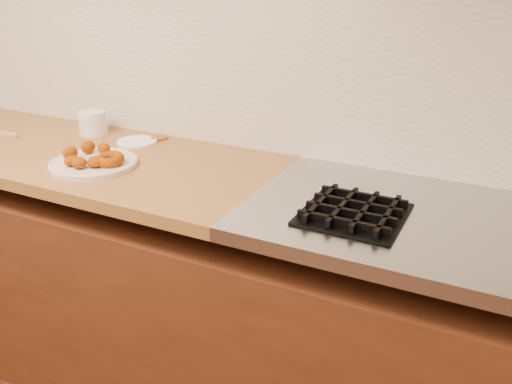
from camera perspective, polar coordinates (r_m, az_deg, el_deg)
wall_back at (r=2.01m, az=-8.55°, el=18.26°), size 4.00×0.02×2.70m
base_cabinet at (r=2.09m, az=-11.89°, el=-10.04°), size 3.60×0.60×0.77m
stovetop at (r=1.48m, az=24.19°, el=-4.39°), size 1.30×0.62×0.04m
backsplash at (r=2.02m, az=-8.49°, el=13.98°), size 3.60×0.02×0.60m
burner_grates at (r=1.39m, az=23.14°, el=-4.45°), size 0.91×0.26×0.03m
donut_plate at (r=1.83m, az=-16.71°, el=2.89°), size 0.28×0.28×0.02m
ring_donut at (r=1.79m, az=-15.15°, el=3.34°), size 0.10×0.10×0.04m
fried_dough_chunks at (r=1.83m, az=-17.54°, el=3.65°), size 0.18×0.19×0.05m
plastic_tub at (r=2.18m, az=-16.82°, el=6.97°), size 0.13×0.13×0.09m
tub_lid at (r=2.03m, az=-12.43°, el=5.18°), size 0.17×0.17×0.01m
brass_jar_lid at (r=2.06m, az=-10.16°, el=5.66°), size 0.07×0.07×0.01m
wooden_utensil at (r=2.30m, az=-25.28°, el=5.61°), size 0.18×0.03×0.01m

